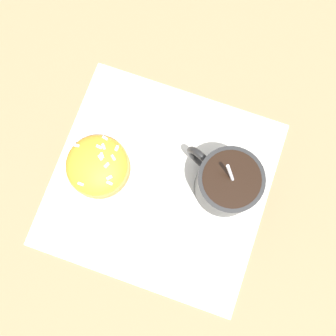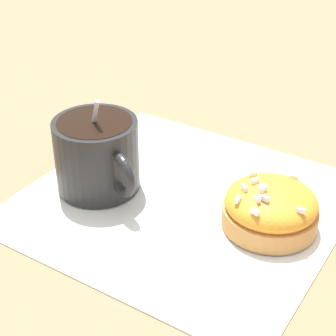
% 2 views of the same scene
% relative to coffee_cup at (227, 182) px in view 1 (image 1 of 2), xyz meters
% --- Properties ---
extents(ground_plane, '(3.00, 3.00, 0.00)m').
position_rel_coffee_cup_xyz_m(ground_plane, '(-0.08, -0.02, -0.04)').
color(ground_plane, '#93704C').
extents(paper_napkin, '(0.31, 0.29, 0.00)m').
position_rel_coffee_cup_xyz_m(paper_napkin, '(-0.08, -0.02, -0.04)').
color(paper_napkin, white).
rests_on(paper_napkin, ground_plane).
extents(coffee_cup, '(0.10, 0.08, 0.10)m').
position_rel_coffee_cup_xyz_m(coffee_cup, '(0.00, 0.00, 0.00)').
color(coffee_cup, black).
rests_on(coffee_cup, paper_napkin).
extents(frosted_pastry, '(0.08, 0.08, 0.04)m').
position_rel_coffee_cup_xyz_m(frosted_pastry, '(-0.17, -0.01, -0.02)').
color(frosted_pastry, '#C18442').
rests_on(frosted_pastry, paper_napkin).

